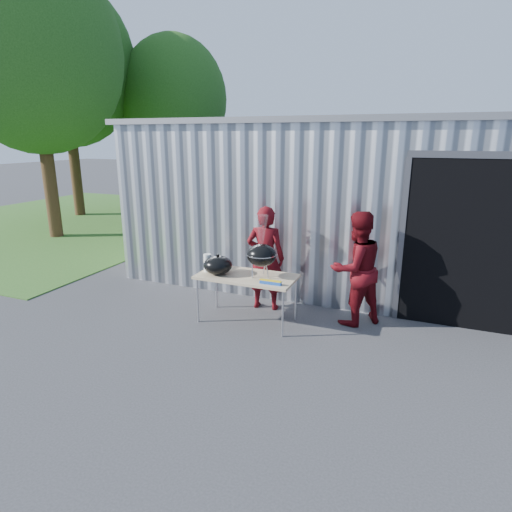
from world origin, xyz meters
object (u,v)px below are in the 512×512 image
at_px(person_cook, 265,258).
at_px(person_bystander, 356,269).
at_px(kettle_grill, 261,250).
at_px(folding_table, 247,278).

bearing_deg(person_cook, person_bystander, 171.38).
bearing_deg(kettle_grill, person_cook, 105.37).
distance_m(folding_table, person_cook, 0.64).
distance_m(folding_table, person_bystander, 1.66).
xyz_separation_m(person_cook, person_bystander, (1.48, -0.05, 0.01)).
relative_size(folding_table, person_bystander, 0.86).
relative_size(kettle_grill, person_cook, 0.54).
height_order(kettle_grill, person_bystander, person_bystander).
distance_m(person_cook, person_bystander, 1.48).
bearing_deg(folding_table, person_cook, 83.93).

